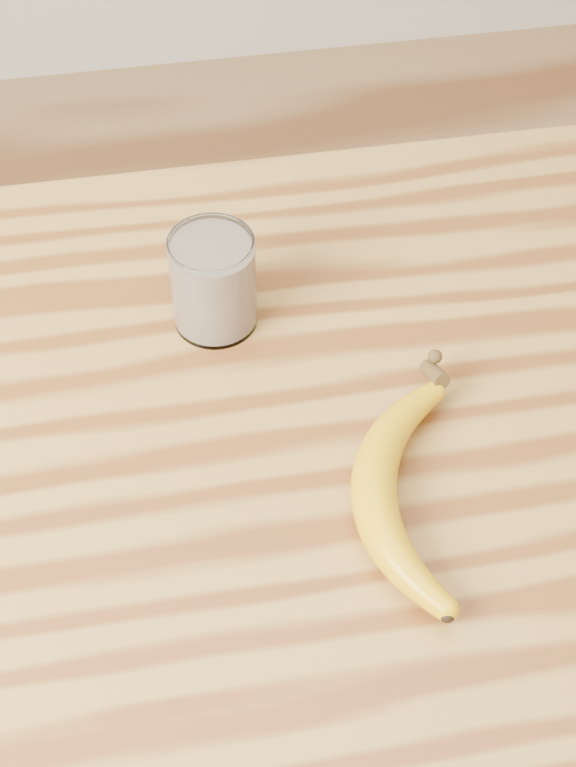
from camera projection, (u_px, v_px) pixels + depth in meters
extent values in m
cube|color=olive|center=(159.00, 468.00, 0.96)|extent=(1.20, 0.80, 0.04)
cylinder|color=brown|center=(529.00, 411.00, 1.58)|extent=(0.06, 0.06, 0.86)
cylinder|color=white|center=(213.00, 282.00, 1.02)|extent=(0.08, 0.08, 0.10)
torus|color=white|center=(210.00, 243.00, 0.98)|extent=(0.08, 0.08, 0.00)
cylinder|color=beige|center=(214.00, 284.00, 1.02)|extent=(0.08, 0.08, 0.09)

